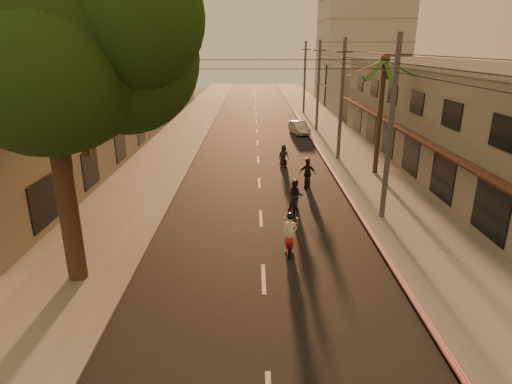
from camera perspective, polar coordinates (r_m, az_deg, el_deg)
ground at (r=14.89m, az=1.20°, el=-15.41°), size 160.00×160.00×0.00m
road at (r=33.37m, az=0.30°, el=4.33°), size 10.00×140.00×0.02m
sidewalk_right at (r=34.27m, az=12.98°, el=4.32°), size 5.00×140.00×0.12m
sidewalk_left at (r=34.11m, az=-12.44°, el=4.29°), size 5.00×140.00×0.12m
curb_stripe at (r=29.05m, az=10.53°, el=1.97°), size 0.20×60.00×0.20m
shophouse_row at (r=33.85m, az=25.03°, el=9.09°), size 8.80×34.20×7.30m
left_building at (r=30.17m, az=-27.30°, el=5.71°), size 8.20×24.20×5.20m
distant_tower at (r=70.46m, az=14.22°, el=22.92°), size 12.10×12.10×28.00m
broadleaf_tree at (r=15.73m, az=-24.94°, el=17.55°), size 9.60×8.70×12.10m
palm_tree at (r=29.54m, az=16.76°, el=15.71°), size 5.00×5.00×8.20m
utility_poles at (r=33.01m, az=11.55°, el=15.30°), size 1.20×48.26×9.00m
filler_right at (r=59.32m, az=14.04°, el=13.12°), size 8.00×14.00×6.00m
filler_left_near at (r=48.66m, az=-16.92°, el=10.77°), size 8.00×14.00×4.40m
filler_left_far at (r=65.91m, az=-12.68°, el=14.18°), size 8.00×14.00×7.00m
scooter_red at (r=18.30m, az=4.56°, el=-5.71°), size 0.77×1.83×1.80m
scooter_mid_a at (r=22.85m, az=5.26°, el=-0.62°), size 1.01×1.76×1.74m
scooter_mid_b at (r=26.78m, az=6.85°, el=2.37°), size 1.16×1.89×1.87m
scooter_far_a at (r=31.52m, az=3.69°, el=4.77°), size 0.90×1.63×1.61m
parked_car at (r=43.69m, az=5.78°, el=8.55°), size 2.60×4.26×1.26m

